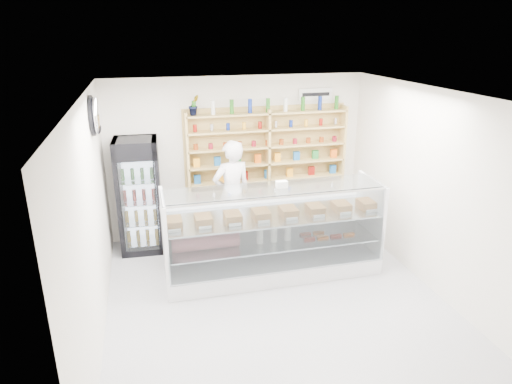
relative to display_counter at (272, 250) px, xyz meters
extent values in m
plane|color=#A1A1A6|center=(-0.16, -0.82, -0.38)|extent=(5.00, 5.00, 0.00)
plane|color=white|center=(-0.16, -0.82, 2.42)|extent=(5.00, 5.00, 0.00)
plane|color=white|center=(-0.16, 1.68, 1.02)|extent=(4.50, 0.00, 4.50)
plane|color=white|center=(-0.16, -3.32, 1.02)|extent=(4.50, 0.00, 4.50)
plane|color=white|center=(-2.41, -0.82, 1.02)|extent=(0.00, 5.00, 5.00)
plane|color=white|center=(2.09, -0.82, 1.02)|extent=(0.00, 5.00, 5.00)
cube|color=white|center=(0.00, -0.01, -0.24)|extent=(3.20, 0.91, 0.27)
cube|color=white|center=(0.00, 0.41, 0.23)|extent=(3.20, 0.05, 0.67)
cube|color=silver|center=(0.00, -0.01, 0.17)|extent=(3.07, 0.80, 0.02)
cube|color=silver|center=(0.00, -0.01, 0.56)|extent=(3.14, 0.83, 0.02)
cube|color=silver|center=(0.00, -0.45, 0.45)|extent=(3.14, 0.13, 1.11)
cube|color=silver|center=(0.00, -0.07, 1.01)|extent=(3.14, 0.63, 0.01)
imported|color=silver|center=(-0.39, 1.10, 0.55)|extent=(0.75, 0.58, 1.84)
cube|color=black|center=(-1.89, 1.32, 0.57)|extent=(0.72, 0.70, 1.90)
cube|color=#270435|center=(-1.88, 1.01, 1.38)|extent=(0.67, 0.06, 0.27)
cube|color=silver|center=(-1.88, 0.99, 0.49)|extent=(0.57, 0.04, 1.50)
cube|color=tan|center=(-1.06, 1.52, 1.21)|extent=(0.04, 0.28, 1.33)
cube|color=tan|center=(0.34, 1.52, 1.21)|extent=(0.04, 0.28, 1.33)
cube|color=tan|center=(1.74, 1.52, 1.21)|extent=(0.04, 0.28, 1.33)
cube|color=tan|center=(0.34, 1.52, 0.62)|extent=(2.80, 0.28, 0.03)
cube|color=tan|center=(0.34, 1.52, 0.92)|extent=(2.80, 0.28, 0.03)
cube|color=tan|center=(0.34, 1.52, 1.22)|extent=(2.80, 0.28, 0.03)
cube|color=tan|center=(0.34, 1.52, 1.52)|extent=(2.80, 0.28, 0.03)
cube|color=tan|center=(0.34, 1.52, 1.80)|extent=(2.80, 0.28, 0.03)
imported|color=#1E6626|center=(-0.91, 1.52, 1.99)|extent=(0.23, 0.21, 0.34)
ellipsoid|color=silver|center=(-2.33, 0.38, 2.07)|extent=(0.15, 0.50, 0.50)
cube|color=white|center=(1.24, 1.65, 2.07)|extent=(0.62, 0.03, 0.20)
camera|label=1|loc=(-1.75, -5.94, 3.14)|focal=32.00mm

